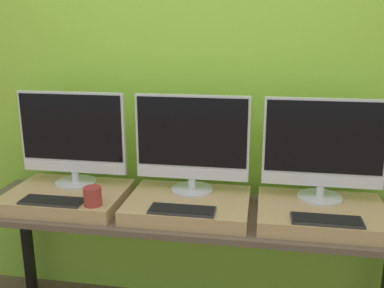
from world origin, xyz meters
name	(u,v)px	position (x,y,z in m)	size (l,w,h in m)	color
wall_back	(200,86)	(0.00, 0.63, 1.30)	(8.00, 0.04, 2.60)	#8CC638
workbench	(189,223)	(0.00, 0.28, 0.64)	(2.23, 0.56, 0.71)	brown
wooden_riser_left	(68,197)	(-0.65, 0.27, 0.75)	(0.60, 0.46, 0.07)	tan
monitor_left	(72,137)	(-0.65, 0.38, 1.04)	(0.58, 0.22, 0.50)	silver
keyboard_left	(52,201)	(-0.65, 0.11, 0.79)	(0.31, 0.12, 0.01)	#2D2D2D
mug	(93,196)	(-0.44, 0.11, 0.83)	(0.09, 0.09, 0.09)	#9E332D
wooden_riser_center	(188,205)	(0.00, 0.27, 0.75)	(0.60, 0.46, 0.07)	tan
monitor_center	(192,142)	(0.00, 0.38, 1.04)	(0.58, 0.22, 0.50)	silver
keyboard_center	(182,210)	(0.00, 0.11, 0.79)	(0.31, 0.12, 0.01)	#2D2D2D
wooden_riser_right	(321,214)	(0.65, 0.27, 0.75)	(0.60, 0.46, 0.07)	tan
monitor_right	(324,148)	(0.65, 0.38, 1.04)	(0.58, 0.22, 0.50)	silver
keyboard_right	(327,220)	(0.65, 0.11, 0.79)	(0.31, 0.12, 0.01)	#2D2D2D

